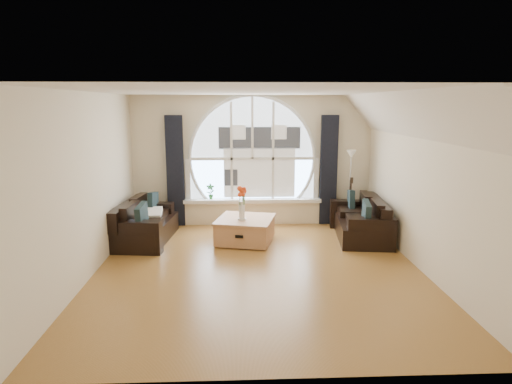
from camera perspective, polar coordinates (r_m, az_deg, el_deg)
name	(u,v)px	position (r m, az deg, el deg)	size (l,w,h in m)	color
ground	(258,270)	(6.90, 0.32, -10.08)	(5.00, 5.50, 0.01)	brown
ceiling	(259,91)	(6.42, 0.35, 12.95)	(5.00, 5.50, 0.01)	silver
wall_back	(252,161)	(9.24, -0.49, 4.10)	(5.00, 0.01, 2.70)	beige
wall_front	(274,241)	(3.86, 2.33, -6.38)	(5.00, 0.01, 2.70)	beige
wall_left	(88,186)	(6.88, -20.96, 0.79)	(0.01, 5.50, 2.70)	beige
wall_right	(424,183)	(7.10, 20.93, 1.10)	(0.01, 5.50, 2.70)	beige
attic_slope	(409,116)	(6.89, 19.21, 9.31)	(0.92, 5.50, 0.72)	silver
arched_window	(252,148)	(9.18, -0.49, 5.78)	(2.60, 0.06, 2.15)	silver
window_sill	(252,201)	(9.29, -0.46, -1.13)	(2.90, 0.22, 0.08)	white
window_frame	(252,148)	(9.15, -0.48, 5.76)	(2.76, 0.08, 2.15)	white
neighbor_house	(259,154)	(9.19, 0.46, 5.00)	(1.70, 0.02, 1.50)	silver
curtain_left	(175,171)	(9.24, -10.44, 2.65)	(0.35, 0.12, 2.30)	black
curtain_right	(329,170)	(9.34, 9.40, 2.79)	(0.35, 0.12, 2.30)	black
sofa_left	(146,220)	(8.43, -14.15, -3.55)	(0.83, 1.66, 0.74)	black
sofa_right	(360,217)	(8.59, 13.39, -3.24)	(0.83, 1.67, 0.74)	black
coffee_chest	(245,229)	(8.17, -1.40, -4.83)	(1.00, 1.00, 0.49)	#AF7249
throw_blanket	(147,214)	(8.50, -14.00, -2.73)	(0.55, 0.55, 0.10)	silver
vase_flowers	(242,199)	(7.93, -1.88, -0.90)	(0.24, 0.24, 0.70)	white
floor_lamp	(350,189)	(9.28, 12.10, 0.43)	(0.24, 0.24, 1.60)	#B2B2B2
guitar	(349,202)	(9.29, 12.03, -1.25)	(0.36, 0.24, 1.06)	brown
potted_plant	(210,191)	(9.26, -5.94, 0.07)	(0.17, 0.12, 0.33)	#1E6023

